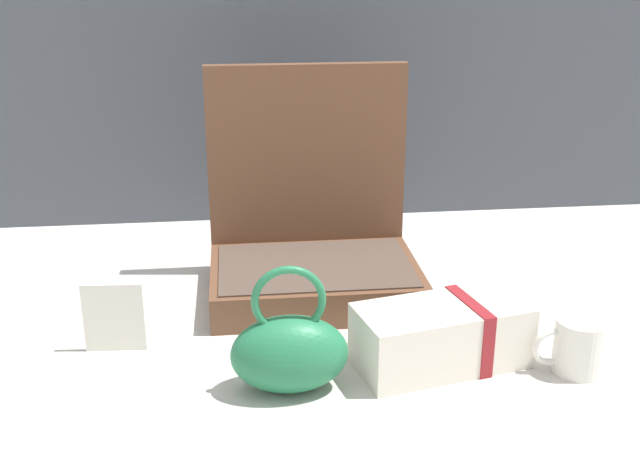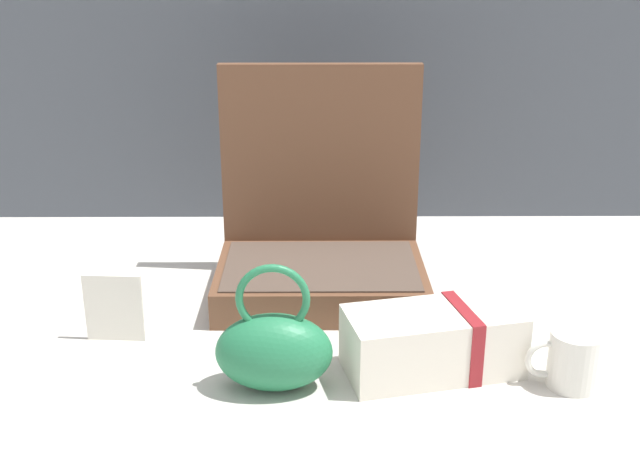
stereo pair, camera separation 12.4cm
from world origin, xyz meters
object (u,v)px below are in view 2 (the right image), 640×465
(teal_pouch_handbag, at_px, (276,349))
(coffee_mug, at_px, (575,359))
(cream_toiletry_bag, at_px, (436,341))
(open_suitcase, at_px, (322,239))
(info_card_left, at_px, (116,308))

(teal_pouch_handbag, xyz_separation_m, coffee_mug, (0.43, 0.00, -0.02))
(cream_toiletry_bag, relative_size, coffee_mug, 2.52)
(open_suitcase, distance_m, teal_pouch_handbag, 0.36)
(cream_toiletry_bag, bearing_deg, open_suitcase, 118.64)
(teal_pouch_handbag, relative_size, cream_toiletry_bag, 0.70)
(teal_pouch_handbag, relative_size, info_card_left, 1.70)
(open_suitcase, distance_m, cream_toiletry_bag, 0.35)
(open_suitcase, bearing_deg, info_card_left, -147.92)
(cream_toiletry_bag, bearing_deg, info_card_left, 168.78)
(teal_pouch_handbag, bearing_deg, cream_toiletry_bag, 11.32)
(teal_pouch_handbag, bearing_deg, info_card_left, 150.90)
(info_card_left, bearing_deg, open_suitcase, 35.93)
(coffee_mug, bearing_deg, info_card_left, 168.38)
(open_suitcase, bearing_deg, teal_pouch_handbag, -100.98)
(coffee_mug, xyz_separation_m, info_card_left, (-0.69, 0.14, 0.01))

